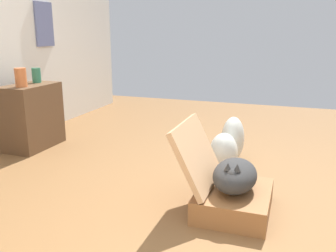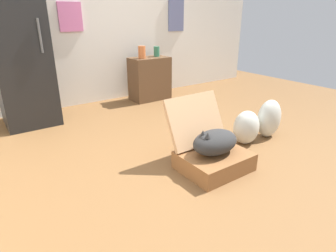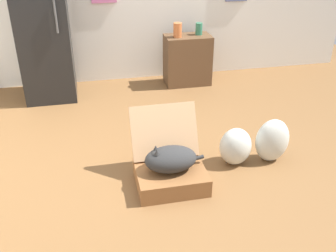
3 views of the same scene
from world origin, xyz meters
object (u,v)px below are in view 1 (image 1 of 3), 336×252
Objects in this scene: suitcase_base at (234,201)px; vase_tall at (21,77)px; plastic_bag_white at (223,154)px; side_table at (32,116)px; vase_short at (36,75)px; plastic_bag_clear at (233,139)px; cat at (235,176)px.

vase_tall is (0.56, 2.13, 0.66)m from suitcase_base.
plastic_bag_white is 1.98m from side_table.
plastic_bag_white is 2.08m from vase_short.
suitcase_base is at bearing -162.76° from plastic_bag_white.
side_table is 4.32× the size of vase_short.
plastic_bag_clear is (0.34, -0.02, 0.03)m from plastic_bag_white.
cat is 0.67m from plastic_bag_white.
vase_short is (0.86, 2.19, 0.64)m from suitcase_base.
vase_tall is 0.30m from vase_short.
side_table is at bearing 14.56° from vase_tall.
side_table reaches higher than suitcase_base.
vase_short reaches higher than plastic_bag_white.
plastic_bag_clear is 2.76× the size of vase_short.
vase_short is at bearing 7.97° from side_table.
side_table is (0.72, 2.17, 0.07)m from cat.
vase_short is at bearing 68.62° from suitcase_base.
vase_tall reaches higher than side_table.
suitcase_base is 2.30m from vase_tall.
cat is at bearing -111.49° from vase_short.
vase_tall reaches higher than cat.
plastic_bag_white is at bearing 17.09° from cat.
vase_tall is (-0.15, -0.04, 0.41)m from side_table.
plastic_bag_clear is at bearing -86.80° from vase_short.
plastic_bag_white is at bearing 176.81° from plastic_bag_clear.
cat is 2.26m from vase_tall.
suitcase_base is 2.44m from vase_short.
side_table is at bearing 87.71° from plastic_bag_white.
side_table is (-0.26, 1.99, 0.12)m from plastic_bag_clear.
vase_tall is (-0.41, 1.96, 0.53)m from plastic_bag_clear.
suitcase_base is at bearing -4.28° from cat.
vase_short is at bearing 68.51° from cat.
suitcase_base is 0.67m from plastic_bag_white.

